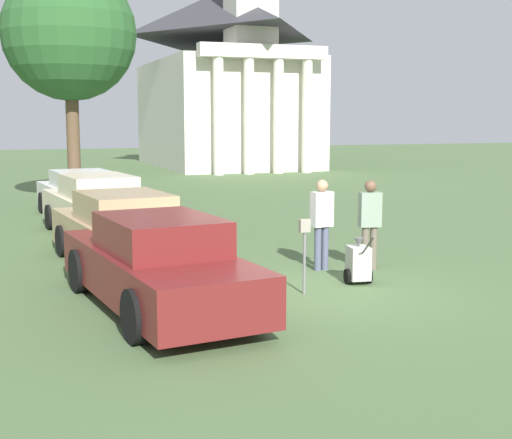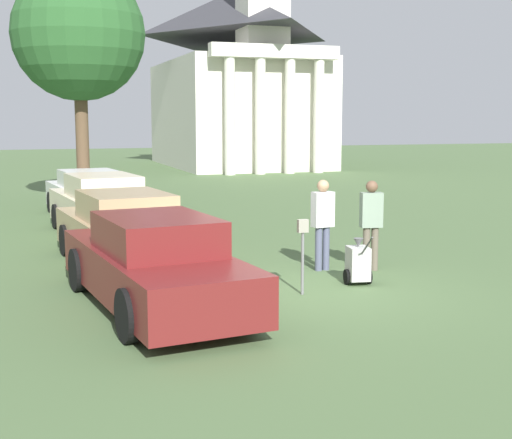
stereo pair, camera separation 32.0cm
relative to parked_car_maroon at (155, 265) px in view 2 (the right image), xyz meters
The scene contains 11 objects.
ground_plane 2.79m from the parked_car_maroon, ahead, with size 120.00×120.00×0.00m, color #4C663D.
parked_car_maroon is the anchor object (origin of this frame).
parked_car_tan 3.41m from the parked_car_maroon, 90.00° to the left, with size 2.40×5.23×1.51m.
parked_car_cream 7.40m from the parked_car_maroon, 90.00° to the left, with size 2.39×5.26×1.57m.
parked_car_white 11.07m from the parked_car_maroon, 90.01° to the left, with size 2.36×4.81×1.42m.
parking_meter 2.55m from the parked_car_maroon, ahead, with size 0.18×0.09×1.29m.
person_worker 4.05m from the parked_car_maroon, 25.70° to the left, with size 0.45×0.28×1.79m.
person_supervisor 4.78m from the parked_car_maroon, 17.73° to the left, with size 0.45×0.29×1.78m.
equipment_cart 3.81m from the parked_car_maroon, ahead, with size 0.51×1.00×1.00m.
church 33.96m from the parked_car_maroon, 70.81° to the left, with size 8.52×14.25×22.32m.
shade_tree 14.93m from the parked_car_maroon, 89.57° to the left, with size 4.42×4.42×7.96m.
Camera 2 is at (-4.63, -11.06, 2.99)m, focal length 50.00 mm.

